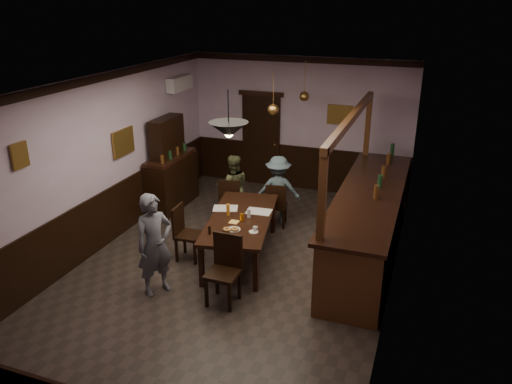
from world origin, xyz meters
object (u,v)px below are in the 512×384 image
at_px(pendant_iron, 229,130).
at_px(pendant_brass_mid, 273,110).
at_px(bar_counter, 369,221).
at_px(dining_table, 241,220).
at_px(sideboard, 171,172).
at_px(chair_side, 184,230).
at_px(person_seated_right, 278,190).
at_px(chair_far_left, 230,199).
at_px(soda_can, 242,217).
at_px(chair_near, 225,266).
at_px(person_seated_left, 233,187).
at_px(person_standing, 155,245).
at_px(pendant_brass_far, 304,96).
at_px(chair_far_right, 276,204).
at_px(coffee_cup, 255,229).

xyz_separation_m(pendant_iron, pendant_brass_mid, (-0.04, 2.13, -0.15)).
relative_size(bar_counter, pendant_brass_mid, 5.40).
height_order(dining_table, sideboard, sideboard).
relative_size(chair_side, person_seated_right, 0.71).
xyz_separation_m(chair_far_left, soda_can, (0.75, -1.29, 0.29)).
height_order(chair_far_left, pendant_brass_mid, pendant_brass_mid).
relative_size(dining_table, chair_near, 2.28).
height_order(chair_far_left, soda_can, chair_far_left).
relative_size(person_seated_left, pendant_brass_mid, 1.64).
relative_size(chair_near, pendant_iron, 1.55).
bearing_deg(bar_counter, sideboard, 169.98).
xyz_separation_m(sideboard, pendant_iron, (2.35, -2.37, 1.68)).
relative_size(chair_side, person_standing, 0.60).
distance_m(person_seated_left, soda_can, 1.77).
bearing_deg(person_seated_left, pendant_brass_far, -155.26).
height_order(chair_far_right, pendant_brass_far, pendant_brass_far).
bearing_deg(sideboard, pendant_brass_far, 24.96).
height_order(person_seated_right, soda_can, person_seated_right).
bearing_deg(pendant_iron, chair_far_left, 113.14).
bearing_deg(pendant_brass_mid, soda_can, -91.55).
relative_size(chair_far_right, chair_side, 0.94).
relative_size(dining_table, pendant_iron, 3.53).
height_order(chair_far_left, person_seated_right, person_seated_right).
relative_size(person_standing, pendant_brass_far, 1.95).
relative_size(dining_table, pendant_brass_far, 2.90).
xyz_separation_m(sideboard, pendant_brass_mid, (2.31, -0.24, 1.53)).
xyz_separation_m(dining_table, person_seated_right, (0.15, 1.61, -0.01)).
distance_m(dining_table, person_standing, 1.64).
bearing_deg(soda_can, person_standing, -123.65).
bearing_deg(pendant_brass_mid, pendant_brass_far, 81.92).
distance_m(chair_near, pendant_brass_mid, 3.16).
relative_size(soda_can, pendant_brass_mid, 0.15).
relative_size(dining_table, chair_far_right, 2.62).
bearing_deg(chair_far_left, sideboard, -27.95).
bearing_deg(person_standing, sideboard, 56.70).
bearing_deg(chair_near, person_standing, -171.99).
bearing_deg(person_standing, pendant_brass_far, 16.85).
bearing_deg(pendant_brass_mid, chair_side, -120.04).
xyz_separation_m(person_seated_left, soda_can, (0.81, -1.56, 0.15)).
bearing_deg(pendant_iron, soda_can, 96.92).
distance_m(person_standing, pendant_brass_mid, 3.28).
height_order(soda_can, pendant_iron, pendant_iron).
height_order(person_seated_left, pendant_brass_far, pendant_brass_far).
xyz_separation_m(chair_far_left, coffee_cup, (1.10, -1.61, 0.28)).
bearing_deg(dining_table, chair_side, -157.51).
bearing_deg(person_seated_left, sideboard, -32.46).
relative_size(chair_side, pendant_brass_mid, 1.18).
bearing_deg(sideboard, chair_far_left, -15.44).
relative_size(coffee_cup, pendant_iron, 0.12).
relative_size(sideboard, bar_counter, 0.44).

